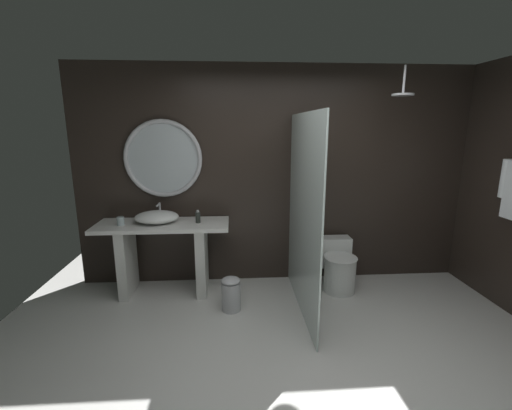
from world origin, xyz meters
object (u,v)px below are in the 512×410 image
Objects in this scene: soap_dispenser at (198,217)px; rain_shower_head at (403,93)px; round_wall_mirror at (163,159)px; toilet at (338,266)px; waste_bin at (231,294)px; vessel_sink at (157,217)px; tumbler_cup at (121,221)px.

rain_shower_head is (2.15, -0.21, 1.33)m from soap_dispenser.
soap_dispenser is 0.79m from round_wall_mirror.
toilet is 1.34m from waste_bin.
round_wall_mirror is 1.52× the size of toilet.
toilet reaches higher than waste_bin.
round_wall_mirror is at bearing 73.83° from vessel_sink.
vessel_sink is 3.31× the size of soap_dispenser.
toilet is (-0.52, 0.19, -1.96)m from rain_shower_head.
round_wall_mirror reaches higher than soap_dispenser.
round_wall_mirror is at bearing 171.98° from toilet.
round_wall_mirror is 2.47× the size of waste_bin.
round_wall_mirror is 1.71m from waste_bin.
tumbler_cup is at bearing 160.46° from waste_bin.
toilet is at bearing -8.02° from round_wall_mirror.
tumbler_cup is 0.10× the size of round_wall_mirror.
rain_shower_head is (2.55, -0.47, 0.70)m from round_wall_mirror.
round_wall_mirror reaches higher than vessel_sink.
tumbler_cup is 0.25× the size of waste_bin.
vessel_sink reaches higher than toilet.
soap_dispenser is at bearing -4.49° from vessel_sink.
tumbler_cup is 0.62× the size of soap_dispenser.
vessel_sink is 1.34× the size of waste_bin.
rain_shower_head reaches higher than toilet.
waste_bin is at bearing -172.04° from rain_shower_head.
toilet is (2.47, 0.01, -0.60)m from tumbler_cup.
rain_shower_head is 2.73m from waste_bin.
rain_shower_head reaches higher than tumbler_cup.
waste_bin is at bearing -31.09° from vessel_sink.
rain_shower_head is 0.51× the size of toilet.
soap_dispenser is 0.16× the size of round_wall_mirror.
toilet is at bearing -0.89° from soap_dispenser.
rain_shower_head is 2.03m from toilet.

